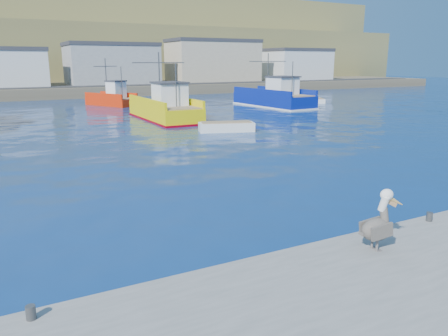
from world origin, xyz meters
The scene contains 9 objects.
ground centered at (0.00, 0.00, 0.00)m, with size 260.00×260.00×0.00m, color #062750.
dock_bollards centered at (0.60, -3.40, 0.65)m, with size 36.20×0.20×0.30m.
far_shore centered at (0.00, 109.20, 8.98)m, with size 200.00×81.00×24.00m.
trawler_yellow_b centered at (5.53, 28.15, 1.04)m, with size 5.33×11.24×6.51m.
trawler_blue centered at (22.18, 33.87, 1.08)m, with size 5.79×12.36×6.61m.
boat_orange centered at (4.41, 44.52, 0.98)m, with size 5.64×7.58×5.93m.
skiff_mid centered at (7.39, 18.97, 0.31)m, with size 4.72×2.85×0.97m.
skiff_far centered at (30.46, 35.38, 0.25)m, with size 2.84×3.78×0.79m.
pelican centered at (-0.20, -4.19, 1.24)m, with size 1.40×0.67×1.73m.
Camera 1 is at (-9.20, -12.18, 5.60)m, focal length 35.00 mm.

